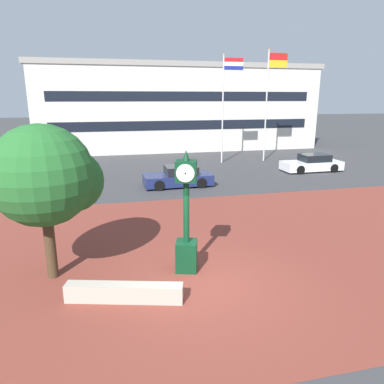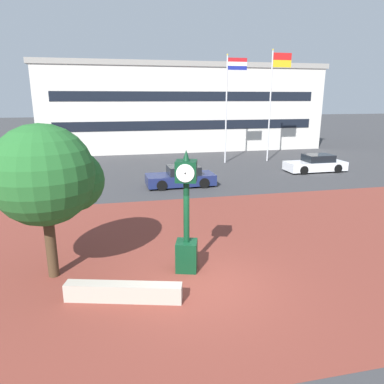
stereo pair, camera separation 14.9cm
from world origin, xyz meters
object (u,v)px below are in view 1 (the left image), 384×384
plaza_tree (49,177)px  civic_building (177,107)px  car_street_near (312,164)px  car_street_far (178,177)px  street_clock (186,222)px  flagpole_secondary (269,95)px  flagpole_primary (225,100)px

plaza_tree → civic_building: civic_building is taller
car_street_near → car_street_far: size_ratio=1.05×
street_clock → car_street_near: 18.45m
car_street_near → plaza_tree: bearing=127.1°
street_clock → flagpole_secondary: 21.95m
car_street_far → flagpole_secondary: flagpole_secondary is taller
car_street_far → flagpole_secondary: (9.28, 7.35, 4.99)m
plaza_tree → flagpole_secondary: bearing=49.7°
street_clock → car_street_far: bearing=96.9°
car_street_near → civic_building: 18.20m
car_street_far → car_street_near: bearing=-79.3°
plaza_tree → car_street_near: (16.60, 12.82, -2.57)m
car_street_far → civic_building: (3.47, 18.55, 3.82)m
civic_building → car_street_far: bearing=-100.6°
street_clock → plaza_tree: plaza_tree is taller
flagpole_primary → civic_building: bearing=99.8°
plaza_tree → flagpole_secondary: flagpole_secondary is taller
street_clock → car_street_far: 11.32m
plaza_tree → car_street_far: (5.88, 10.52, -2.57)m
car_street_near → car_street_far: 10.96m
civic_building → car_street_near: bearing=-66.0°
street_clock → car_street_far: street_clock is taller
flagpole_primary → civic_building: 11.39m
street_clock → civic_building: civic_building is taller
car_street_near → car_street_far: same height
flagpole_secondary → flagpole_primary: bearing=180.0°
flagpole_primary → flagpole_secondary: size_ratio=0.95×
car_street_near → civic_building: civic_building is taller
car_street_near → flagpole_secondary: 7.25m
car_street_near → flagpole_primary: size_ratio=0.51×
flagpole_primary → street_clock: bearing=-111.6°
street_clock → civic_building: bearing=96.5°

